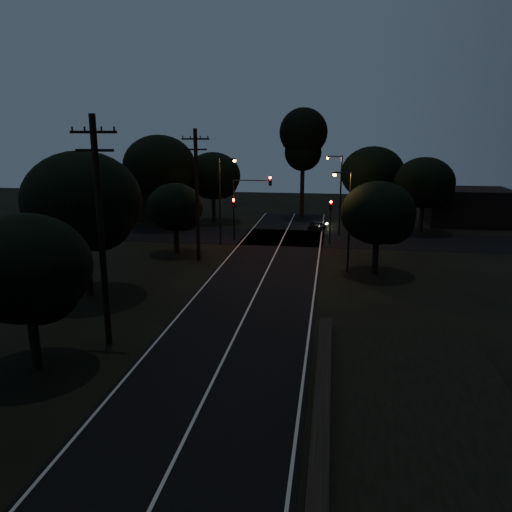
% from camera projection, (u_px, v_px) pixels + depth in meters
% --- Properties ---
extents(road_surface, '(60.00, 70.00, 0.03)m').
position_uv_depth(road_surface, '(270.00, 265.00, 39.33)').
color(road_surface, black).
rests_on(road_surface, ground).
extents(utility_pole_mid, '(2.20, 0.30, 11.00)m').
position_uv_depth(utility_pole_mid, '(101.00, 230.00, 23.37)').
color(utility_pole_mid, black).
rests_on(utility_pole_mid, ground).
extents(utility_pole_far, '(2.20, 0.30, 10.50)m').
position_uv_depth(utility_pole_far, '(197.00, 193.00, 39.74)').
color(utility_pole_far, black).
rests_on(utility_pole_far, ground).
extents(tree_left_b, '(5.45, 5.45, 6.93)m').
position_uv_depth(tree_left_b, '(29.00, 272.00, 20.95)').
color(tree_left_b, black).
rests_on(tree_left_b, ground).
extents(tree_left_c, '(7.24, 7.24, 9.15)m').
position_uv_depth(tree_left_c, '(86.00, 204.00, 30.53)').
color(tree_left_c, black).
rests_on(tree_left_c, ground).
extents(tree_left_d, '(4.78, 4.78, 6.06)m').
position_uv_depth(tree_left_d, '(177.00, 208.00, 42.29)').
color(tree_left_d, black).
rests_on(tree_left_d, ground).
extents(tree_far_nw, '(6.35, 6.35, 8.04)m').
position_uv_depth(tree_far_nw, '(215.00, 177.00, 57.37)').
color(tree_far_nw, black).
rests_on(tree_far_nw, ground).
extents(tree_far_w, '(7.83, 7.83, 9.98)m').
position_uv_depth(tree_far_w, '(161.00, 168.00, 53.92)').
color(tree_far_w, black).
rests_on(tree_far_w, ground).
extents(tree_far_ne, '(6.92, 6.92, 8.76)m').
position_uv_depth(tree_far_ne, '(375.00, 175.00, 54.60)').
color(tree_far_ne, black).
rests_on(tree_far_ne, ground).
extents(tree_far_e, '(6.13, 6.13, 7.78)m').
position_uv_depth(tree_far_e, '(426.00, 184.00, 51.15)').
color(tree_far_e, black).
rests_on(tree_far_e, ground).
extents(tree_right_a, '(5.37, 5.37, 6.83)m').
position_uv_depth(tree_right_a, '(381.00, 215.00, 35.89)').
color(tree_right_a, black).
rests_on(tree_right_a, ground).
extents(tall_pine, '(5.77, 5.77, 13.11)m').
position_uv_depth(tall_pine, '(303.00, 139.00, 59.83)').
color(tall_pine, black).
rests_on(tall_pine, ground).
extents(building_left, '(10.00, 8.00, 4.40)m').
position_uv_depth(building_left, '(131.00, 199.00, 61.78)').
color(building_left, black).
rests_on(building_left, ground).
extents(building_right, '(9.00, 7.00, 4.00)m').
position_uv_depth(building_right, '(467.00, 206.00, 56.91)').
color(building_right, black).
rests_on(building_right, ground).
extents(signal_left, '(0.28, 0.35, 4.10)m').
position_uv_depth(signal_left, '(234.00, 211.00, 47.84)').
color(signal_left, black).
rests_on(signal_left, ground).
extents(signal_right, '(0.28, 0.35, 4.10)m').
position_uv_depth(signal_right, '(331.00, 214.00, 46.49)').
color(signal_right, black).
rests_on(signal_right, ground).
extents(signal_mast, '(3.70, 0.35, 6.25)m').
position_uv_depth(signal_mast, '(251.00, 196.00, 47.23)').
color(signal_mast, black).
rests_on(signal_mast, ground).
extents(streetlight_a, '(1.66, 0.26, 8.00)m').
position_uv_depth(streetlight_a, '(222.00, 195.00, 45.60)').
color(streetlight_a, black).
rests_on(streetlight_a, ground).
extents(streetlight_b, '(1.66, 0.26, 8.00)m').
position_uv_depth(streetlight_b, '(339.00, 190.00, 49.80)').
color(streetlight_b, black).
rests_on(streetlight_b, ground).
extents(streetlight_c, '(1.46, 0.26, 7.50)m').
position_uv_depth(streetlight_c, '(347.00, 215.00, 36.36)').
color(streetlight_c, black).
rests_on(streetlight_c, ground).
extents(car, '(2.18, 3.51, 1.11)m').
position_uv_depth(car, '(317.00, 226.00, 53.01)').
color(car, black).
rests_on(car, ground).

